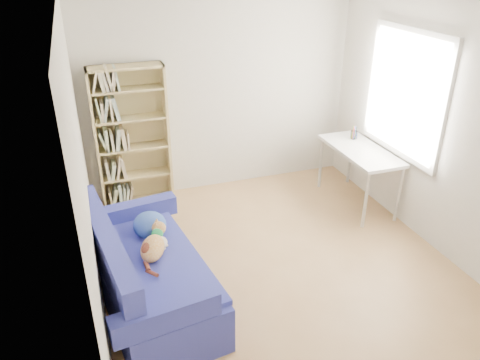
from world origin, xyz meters
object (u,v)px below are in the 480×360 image
at_px(pen_cup, 354,134).
at_px(bookshelf, 133,143).
at_px(sofa, 146,274).
at_px(desk, 360,154).

bearing_deg(pen_cup, bookshelf, 167.45).
distance_m(sofa, desk, 3.01).
relative_size(sofa, pen_cup, 11.01).
bearing_deg(sofa, desk, 12.20).
height_order(desk, pen_cup, pen_cup).
xyz_separation_m(sofa, bookshelf, (0.19, 1.96, 0.48)).
height_order(sofa, pen_cup, pen_cup).
relative_size(desk, pen_cup, 7.04).
bearing_deg(desk, bookshelf, 160.44).
xyz_separation_m(sofa, desk, (2.81, 1.03, 0.35)).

